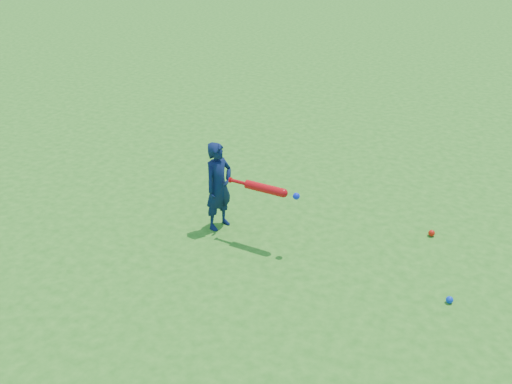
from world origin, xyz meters
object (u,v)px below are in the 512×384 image
child (219,186)px  ground_ball_red (432,233)px  ground_ball_blue (450,300)px  bat_swing (268,189)px

child → ground_ball_red: (2.38, 0.81, -0.50)m
child → ground_ball_blue: 2.81m
child → ground_ball_blue: size_ratio=14.95×
ground_ball_blue → bat_swing: (-2.06, 0.29, 0.66)m
child → bat_swing: size_ratio=1.24×
child → bat_swing: bearing=-82.0°
ground_ball_blue → bat_swing: bearing=172.0°
child → ground_ball_red: bearing=-53.7°
child → ground_ball_blue: child is taller
child → ground_ball_red: child is taller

